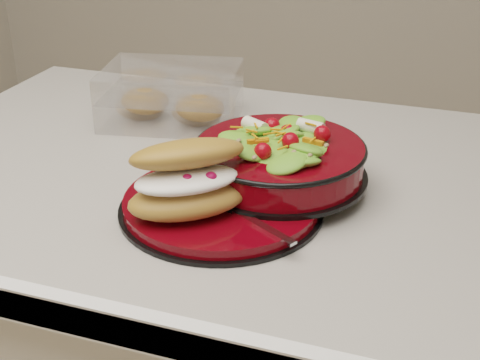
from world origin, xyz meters
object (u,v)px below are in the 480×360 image
(fork, at_px, (246,217))
(pastry_box, at_px, (172,96))
(croissant, at_px, (189,180))
(dinner_plate, at_px, (222,204))
(salad_bowl, at_px, (280,153))

(fork, bearing_deg, pastry_box, 67.08)
(fork, height_order, pastry_box, pastry_box)
(croissant, xyz_separation_m, fork, (0.07, 0.01, -0.04))
(fork, distance_m, pastry_box, 0.41)
(dinner_plate, relative_size, fork, 1.91)
(dinner_plate, xyz_separation_m, croissant, (-0.03, -0.05, 0.06))
(dinner_plate, height_order, fork, fork)
(croissant, bearing_deg, pastry_box, 80.70)
(croissant, bearing_deg, salad_bowl, 21.75)
(salad_bowl, height_order, croissant, salad_bowl)
(croissant, bearing_deg, dinner_plate, 24.62)
(dinner_plate, distance_m, croissant, 0.08)
(pastry_box, bearing_deg, fork, -63.58)
(croissant, distance_m, fork, 0.09)
(dinner_plate, bearing_deg, pastry_box, 125.05)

